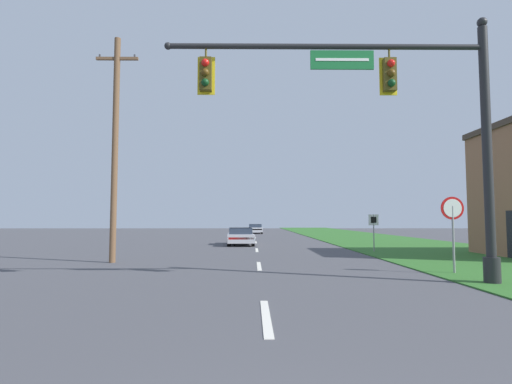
# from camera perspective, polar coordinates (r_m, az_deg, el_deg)

# --- Properties ---
(grass_verge_right) EXTENTS (10.00, 110.00, 0.04)m
(grass_verge_right) POSITION_cam_1_polar(r_m,az_deg,el_deg) (33.29, 18.48, -6.79)
(grass_verge_right) COLOR #2D6626
(grass_verge_right) RESTS_ON ground
(road_center_line) EXTENTS (0.16, 34.80, 0.01)m
(road_center_line) POSITION_cam_1_polar(r_m,az_deg,el_deg) (23.53, 0.12, -8.29)
(road_center_line) COLOR silver
(road_center_line) RESTS_ON ground
(signal_mast) EXTENTS (9.40, 0.47, 7.59)m
(signal_mast) POSITION_cam_1_polar(r_m,az_deg,el_deg) (12.28, 20.69, 9.60)
(signal_mast) COLOR #232326
(signal_mast) RESTS_ON grass_verge_right
(car_ahead) EXTENTS (2.08, 4.77, 1.19)m
(car_ahead) POSITION_cam_1_polar(r_m,az_deg,el_deg) (28.42, -2.23, -6.33)
(car_ahead) COLOR black
(car_ahead) RESTS_ON ground
(far_car) EXTENTS (1.82, 4.39, 1.19)m
(far_car) POSITION_cam_1_polar(r_m,az_deg,el_deg) (51.51, -0.10, -5.27)
(far_car) COLOR black
(far_car) RESTS_ON ground
(stop_sign) EXTENTS (0.76, 0.07, 2.50)m
(stop_sign) POSITION_cam_1_polar(r_m,az_deg,el_deg) (14.76, 26.28, -3.24)
(stop_sign) COLOR gray
(stop_sign) RESTS_ON grass_verge_right
(route_sign_post) EXTENTS (0.55, 0.06, 2.03)m
(route_sign_post) POSITION_cam_1_polar(r_m,az_deg,el_deg) (23.06, 16.45, -4.44)
(route_sign_post) COLOR gray
(route_sign_post) RESTS_ON grass_verge_right
(utility_pole_near) EXTENTS (1.80, 0.26, 9.60)m
(utility_pole_near) POSITION_cam_1_polar(r_m,az_deg,el_deg) (18.03, -19.49, 6.41)
(utility_pole_near) COLOR brown
(utility_pole_near) RESTS_ON ground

